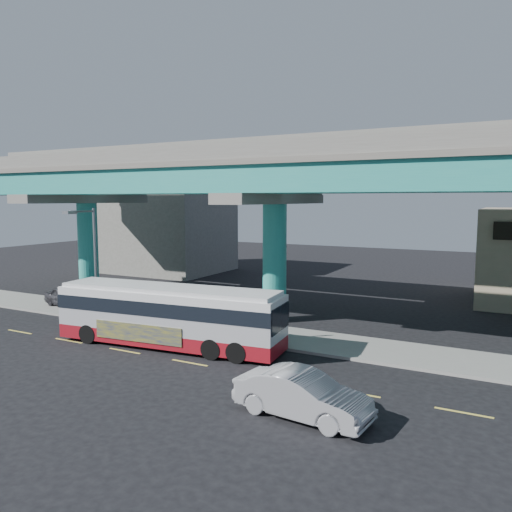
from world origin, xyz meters
The scene contains 10 objects.
ground centered at (0.00, 0.00, 0.00)m, with size 120.00×120.00×0.00m, color black.
sidewalk centered at (0.00, 5.50, 0.07)m, with size 70.00×4.00×0.15m, color gray.
lane_markings centered at (0.00, -0.30, 0.01)m, with size 58.00×0.12×0.01m.
viaduct centered at (0.00, 9.11, 9.14)m, with size 52.00×12.40×11.70m.
building_concrete centered at (-20.00, 24.00, 4.50)m, with size 12.00×10.00×9.00m, color gray.
transit_bus centered at (-2.51, 1.45, 1.74)m, with size 12.55×3.85×3.17m.
sedan centered at (6.95, -3.33, 0.82)m, with size 5.11×2.28×1.63m, color #A0A1A5.
parked_car centered at (-14.60, 5.54, 0.81)m, with size 4.08×2.14×1.33m, color #333238.
street_lamp centered at (-10.19, 3.46, 4.74)m, with size 0.50×2.32×6.99m.
stop_sign centered at (1.59, 4.18, 2.02)m, with size 0.69×0.42×2.59m.
Camera 1 is at (13.31, -19.07, 7.66)m, focal length 35.00 mm.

